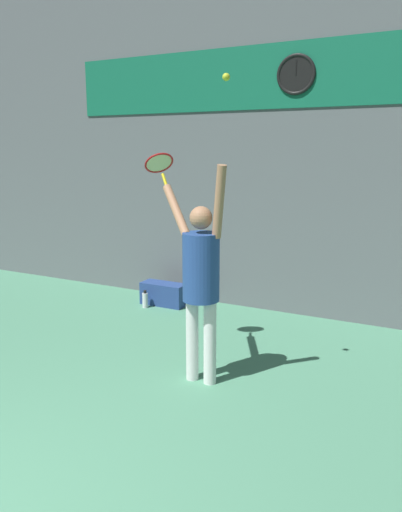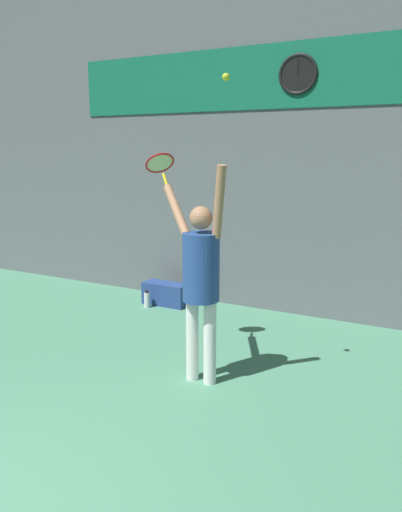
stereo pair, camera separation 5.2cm
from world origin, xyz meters
name	(u,v)px [view 2 (the right image)]	position (x,y,z in m)	size (l,w,h in m)	color
back_wall	(248,141)	(0.00, 5.75, 2.50)	(18.00, 0.10, 5.00)	slate
sponsor_banner	(247,78)	(0.00, 5.69, 3.37)	(5.72, 0.02, 0.87)	#146B4C
scoreboard_clock	(298,74)	(0.75, 5.67, 3.37)	(0.54, 0.05, 0.54)	black
tennis_player	(201,274)	(0.61, 3.12, 1.15)	(0.97, 0.59, 2.25)	white
tennis_racket	(160,164)	(-0.14, 3.59, 2.22)	(0.41, 0.42, 0.38)	yellow
tennis_ball	(226,77)	(0.91, 3.04, 3.01)	(0.07, 0.07, 0.07)	#CCDB2D
water_bottle	(147,300)	(-1.29, 4.95, 0.12)	(0.09, 0.09, 0.27)	silver
equipment_bag	(166,294)	(-1.11, 5.21, 0.17)	(0.71, 0.30, 0.35)	navy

